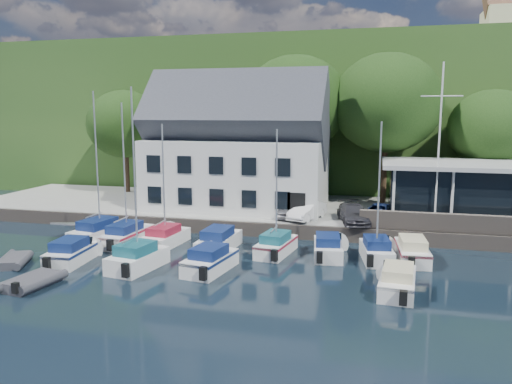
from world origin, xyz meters
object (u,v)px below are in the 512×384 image
at_px(harbor_building, 238,154).
at_px(boat_r1_0, 97,172).
at_px(flagpole, 439,146).
at_px(boat_r1_2, 164,183).
at_px(boat_r2_1, 135,185).
at_px(dinghy_0, 14,259).
at_px(boat_r2_4, 398,278).
at_px(boat_r1_4, 277,185).
at_px(car_white, 307,211).
at_px(boat_r1_7, 412,248).
at_px(boat_r1_6, 379,188).
at_px(boat_r1_3, 219,239).
at_px(club_pavilion, 476,191).
at_px(boat_r2_0, 72,250).
at_px(car_dgrey, 354,213).
at_px(dinghy_1, 32,280).
at_px(boat_r1_5, 328,245).
at_px(car_silver, 290,209).
at_px(boat_r1_1, 125,178).

distance_m(harbor_building, boat_r1_0, 11.60).
bearing_deg(flagpole, boat_r1_2, -162.75).
bearing_deg(boat_r1_2, boat_r2_1, -77.55).
height_order(flagpole, dinghy_0, flagpole).
bearing_deg(boat_r2_4, boat_r1_4, 149.68).
xyz_separation_m(car_white, boat_r2_1, (-8.02, -10.64, 3.10)).
bearing_deg(boat_r2_4, harbor_building, 135.11).
xyz_separation_m(boat_r1_2, boat_r1_7, (15.63, 0.37, -3.40)).
relative_size(car_white, boat_r1_7, 0.65).
bearing_deg(boat_r1_6, boat_r1_3, 171.47).
distance_m(car_white, boat_r1_6, 8.06).
bearing_deg(boat_r1_6, boat_r1_2, 169.98).
bearing_deg(boat_r1_3, harbor_building, 101.28).
xyz_separation_m(boat_r1_7, boat_r2_1, (-15.04, -5.41, 4.03)).
bearing_deg(boat_r2_4, car_white, 123.68).
height_order(flagpole, boat_r1_0, flagpole).
bearing_deg(club_pavilion, boat_r2_0, -150.87).
xyz_separation_m(car_dgrey, dinghy_1, (-15.17, -14.27, -1.29)).
bearing_deg(boat_r1_5, boat_r1_2, 172.07).
distance_m(boat_r1_0, boat_r1_5, 16.04).
height_order(car_silver, dinghy_0, car_silver).
distance_m(car_silver, dinghy_1, 18.35).
relative_size(dinghy_0, dinghy_1, 0.91).
height_order(car_white, dinghy_0, car_white).
bearing_deg(dinghy_0, boat_r1_3, 5.30).
relative_size(boat_r1_0, boat_r1_4, 1.10).
relative_size(club_pavilion, boat_r1_2, 1.60).
bearing_deg(car_white, club_pavilion, 33.13).
height_order(flagpole, boat_r1_7, flagpole).
bearing_deg(dinghy_0, boat_r1_4, -1.37).
xyz_separation_m(boat_r1_4, dinghy_1, (-10.78, -8.66, -3.95)).
xyz_separation_m(car_dgrey, boat_r1_7, (3.70, -4.95, -0.94)).
distance_m(car_dgrey, boat_r1_4, 7.61).
distance_m(car_white, boat_r2_0, 16.17).
height_order(flagpole, boat_r2_4, flagpole).
distance_m(boat_r1_0, boat_r2_1, 7.43).
distance_m(boat_r1_5, boat_r1_6, 4.65).
distance_m(flagpole, boat_r1_5, 10.34).
bearing_deg(club_pavilion, boat_r2_4, -112.54).
distance_m(car_silver, boat_r1_1, 12.08).
relative_size(car_white, boat_r1_1, 0.44).
distance_m(flagpole, boat_r2_0, 24.08).
relative_size(boat_r1_4, boat_r1_5, 1.61).
bearing_deg(flagpole, boat_r2_1, -148.11).
relative_size(boat_r1_2, boat_r1_7, 1.36).
height_order(flagpole, boat_r1_3, flagpole).
bearing_deg(boat_r1_6, boat_r2_1, -168.77).
xyz_separation_m(boat_r1_3, boat_r2_0, (-7.54, -4.52, -0.02)).
xyz_separation_m(boat_r1_0, boat_r1_4, (12.36, -0.35, -0.43)).
height_order(boat_r1_7, dinghy_1, boat_r1_7).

